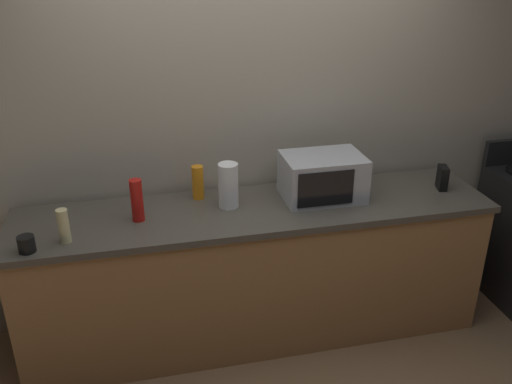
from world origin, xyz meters
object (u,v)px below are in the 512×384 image
object	(u,v)px
cordless_phone	(442,178)
bottle_hot_sauce	(137,200)
bottle_dish_soap	(198,182)
microwave	(323,177)
paper_towel_roll	(228,186)
bottle_hand_soap	(64,226)
mug_black	(26,244)

from	to	relation	value
cordless_phone	bottle_hot_sauce	world-z (taller)	bottle_hot_sauce
cordless_phone	bottle_dish_soap	xyz separation A→B (m)	(-1.52, 0.21, 0.03)
microwave	bottle_hot_sauce	size ratio (longest dim) A/B	1.95
paper_towel_roll	cordless_phone	size ratio (longest dim) A/B	1.80
cordless_phone	bottle_hot_sauce	distance (m)	1.89
bottle_dish_soap	bottle_hand_soap	xyz separation A→B (m)	(-0.75, -0.38, -0.01)
bottle_hand_soap	bottle_hot_sauce	xyz separation A→B (m)	(0.38, 0.17, 0.03)
paper_towel_roll	mug_black	bearing A→B (deg)	-165.44
cordless_phone	bottle_hot_sauce	size ratio (longest dim) A/B	0.61
paper_towel_roll	bottle_dish_soap	xyz separation A→B (m)	(-0.16, 0.16, -0.03)
cordless_phone	paper_towel_roll	bearing A→B (deg)	-166.24
microwave	cordless_phone	bearing A→B (deg)	-3.58
bottle_hot_sauce	cordless_phone	bearing A→B (deg)	0.23
bottle_dish_soap	paper_towel_roll	bearing A→B (deg)	-44.36
mug_black	bottle_hand_soap	bearing A→B (deg)	17.63
cordless_phone	mug_black	world-z (taller)	cordless_phone
paper_towel_roll	bottle_hand_soap	distance (m)	0.94
paper_towel_roll	mug_black	xyz separation A→B (m)	(-1.09, -0.28, -0.09)
cordless_phone	bottle_hand_soap	size ratio (longest dim) A/B	0.80
bottle_dish_soap	bottle_hand_soap	world-z (taller)	bottle_dish_soap
bottle_dish_soap	mug_black	world-z (taller)	bottle_dish_soap
mug_black	bottle_hot_sauce	bearing A→B (deg)	21.76
bottle_dish_soap	bottle_hand_soap	bearing A→B (deg)	-152.97
bottle_hand_soap	bottle_hot_sauce	size ratio (longest dim) A/B	0.76
paper_towel_roll	bottle_dish_soap	bearing A→B (deg)	135.64
paper_towel_roll	bottle_hand_soap	bearing A→B (deg)	-166.07
microwave	mug_black	distance (m)	1.69
mug_black	microwave	bearing A→B (deg)	9.55
microwave	bottle_dish_soap	distance (m)	0.76
paper_towel_roll	bottle_dish_soap	size ratio (longest dim) A/B	1.29
microwave	bottle_hot_sauce	bearing A→B (deg)	-177.08
microwave	bottle_hot_sauce	xyz separation A→B (m)	(-1.11, -0.06, -0.01)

